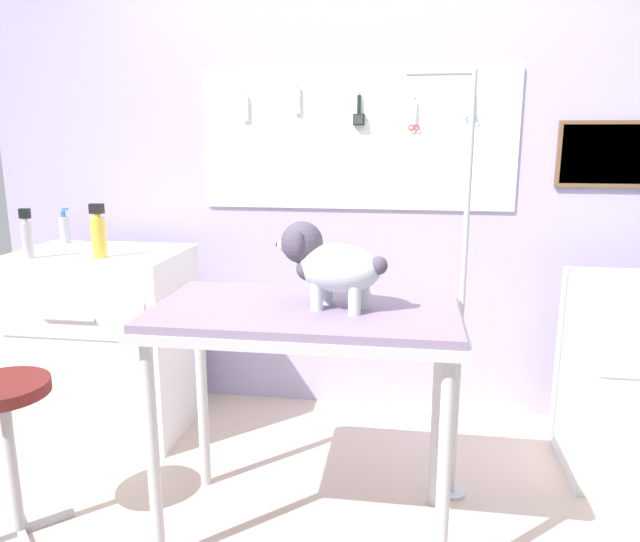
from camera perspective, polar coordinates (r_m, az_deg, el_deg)
The scene contains 9 objects.
rear_wall_panel at distance 3.14m, azimuth 3.84°, elevation 7.32°, with size 4.00×0.11×2.30m.
grooming_table at distance 2.10m, azimuth -1.40°, elevation -5.79°, with size 1.08×0.61×0.88m.
grooming_arm at distance 2.39m, azimuth 13.15°, elevation -3.82°, with size 0.30×0.11×1.69m.
dog at distance 2.02m, azimuth 0.80°, elevation 0.76°, with size 0.39×0.25×0.29m.
counter_left at distance 3.19m, azimuth -19.79°, elevation -6.28°, with size 0.80×0.58×0.91m.
stool at distance 2.46m, azimuth -27.83°, elevation -11.92°, with size 0.32×0.32×0.61m.
detangler_spray at distance 3.02m, azimuth -26.17°, elevation 2.93°, with size 0.05×0.05×0.23m.
shampoo_bottle at distance 2.91m, azimuth -20.38°, elevation 3.30°, with size 0.07×0.07×0.25m.
pump_bottle_white at distance 3.38m, azimuth -23.21°, elevation 3.70°, with size 0.05×0.05×0.18m.
Camera 1 is at (0.26, -1.84, 1.45)m, focal length 33.51 mm.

